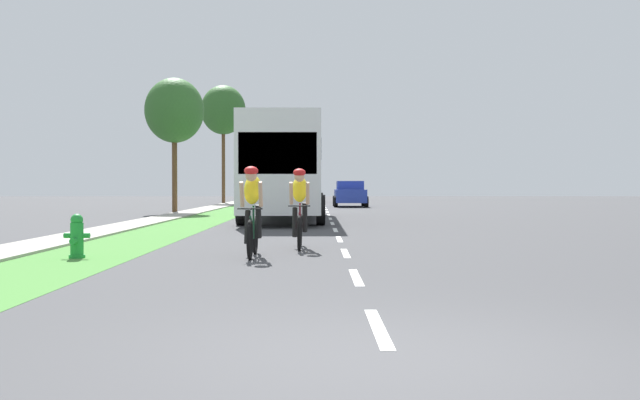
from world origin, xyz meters
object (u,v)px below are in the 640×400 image
(fire_hydrant_green, at_px, (77,237))
(sedan_blue, at_px, (350,194))
(cyclist_trailing, at_px, (300,208))
(street_tree_near, at_px, (174,111))
(street_tree_far, at_px, (223,110))
(suv_black, at_px, (306,190))
(cyclist_lead, at_px, (252,211))
(bus_white, at_px, (286,166))

(fire_hydrant_green, relative_size, sedan_blue, 0.18)
(cyclist_trailing, relative_size, street_tree_near, 0.28)
(cyclist_trailing, bearing_deg, street_tree_far, 99.56)
(cyclist_trailing, height_order, street_tree_near, street_tree_near)
(suv_black, bearing_deg, fire_hydrant_green, -94.58)
(street_tree_near, xyz_separation_m, street_tree_far, (0.08, 17.11, 1.80))
(fire_hydrant_green, relative_size, cyclist_trailing, 0.44)
(cyclist_trailing, distance_m, street_tree_far, 37.32)
(cyclist_trailing, xyz_separation_m, suv_black, (-0.43, 40.04, 0.14))
(fire_hydrant_green, bearing_deg, street_tree_far, 93.50)
(cyclist_lead, height_order, cyclist_trailing, same)
(bus_white, relative_size, street_tree_near, 1.87)
(cyclist_trailing, bearing_deg, street_tree_near, 107.85)
(street_tree_near, bearing_deg, bus_white, -52.23)
(cyclist_trailing, bearing_deg, bus_white, 93.63)
(suv_black, distance_m, street_tree_near, 21.89)
(cyclist_lead, height_order, bus_white, bus_white)
(suv_black, xyz_separation_m, street_tree_near, (-5.77, -20.78, 3.74))
(cyclist_lead, relative_size, suv_black, 0.37)
(bus_white, height_order, street_tree_far, street_tree_far)
(sedan_blue, xyz_separation_m, street_tree_far, (-8.47, 7.61, 5.72))
(cyclist_lead, xyz_separation_m, street_tree_near, (-5.42, 20.93, 3.88))
(street_tree_near, bearing_deg, street_tree_far, 89.73)
(cyclist_trailing, xyz_separation_m, street_tree_far, (-6.12, 36.37, 5.68))
(cyclist_trailing, bearing_deg, sedan_blue, 85.33)
(sedan_blue, distance_m, street_tree_near, 13.37)
(sedan_blue, height_order, suv_black, suv_black)
(sedan_blue, height_order, street_tree_near, street_tree_near)
(fire_hydrant_green, height_order, bus_white, bus_white)
(cyclist_trailing, relative_size, sedan_blue, 0.40)
(bus_white, bearing_deg, suv_black, 89.29)
(fire_hydrant_green, height_order, sedan_blue, sedan_blue)
(fire_hydrant_green, height_order, street_tree_far, street_tree_far)
(cyclist_lead, bearing_deg, sedan_blue, 84.11)
(fire_hydrant_green, bearing_deg, suv_black, 85.42)
(suv_black, bearing_deg, street_tree_near, -105.52)
(fire_hydrant_green, height_order, cyclist_trailing, cyclist_trailing)
(suv_black, relative_size, street_tree_far, 0.57)
(cyclist_trailing, distance_m, street_tree_near, 20.61)
(sedan_blue, bearing_deg, street_tree_far, 138.08)
(bus_white, bearing_deg, street_tree_far, 102.50)
(cyclist_trailing, height_order, bus_white, bus_white)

